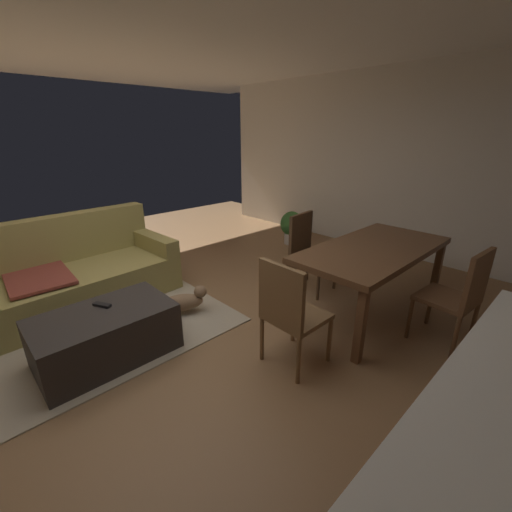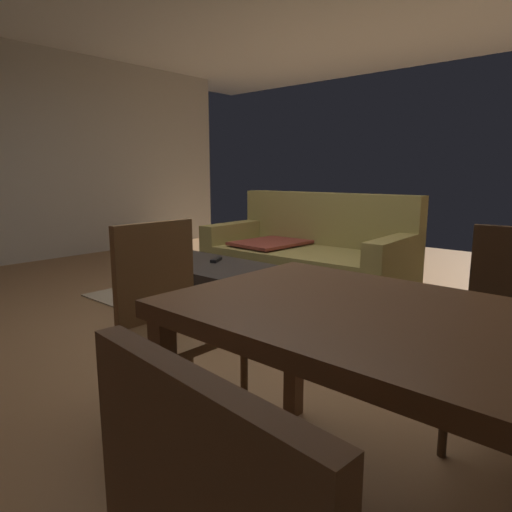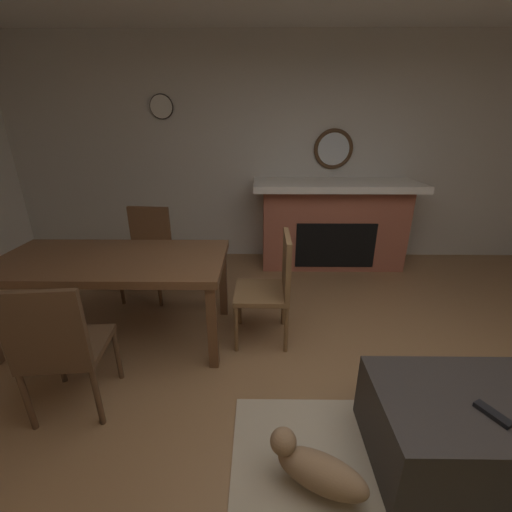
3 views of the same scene
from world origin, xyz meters
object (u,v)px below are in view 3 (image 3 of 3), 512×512
at_px(tv_remote, 493,414).
at_px(dining_table, 112,266).
at_px(fireplace, 332,223).
at_px(dining_chair_south, 148,247).
at_px(ottoman_coffee_table, 476,431).
at_px(wall_clock, 161,107).
at_px(dining_chair_west, 273,283).
at_px(dining_chair_north, 59,344).
at_px(round_wall_mirror, 333,149).
at_px(small_dog, 316,468).

height_order(tv_remote, dining_table, dining_table).
relative_size(fireplace, dining_chair_south, 2.15).
bearing_deg(ottoman_coffee_table, wall_clock, -52.72).
relative_size(dining_table, dining_chair_west, 1.95).
relative_size(ottoman_coffee_table, dining_chair_south, 1.17).
distance_m(fireplace, dining_chair_west, 1.85).
bearing_deg(dining_chair_north, tv_remote, 169.75).
relative_size(tv_remote, dining_chair_north, 0.17).
xyz_separation_m(fireplace, ottoman_coffee_table, (-0.22, 2.80, -0.33)).
relative_size(dining_table, dining_chair_north, 1.95).
xyz_separation_m(fireplace, dining_chair_west, (0.82, 1.66, -0.02)).
relative_size(round_wall_mirror, small_dog, 0.99).
bearing_deg(dining_table, round_wall_mirror, -137.40).
distance_m(tv_remote, dining_chair_west, 1.60).
bearing_deg(wall_clock, fireplace, 172.33).
bearing_deg(tv_remote, dining_chair_south, -69.61).
relative_size(dining_chair_south, wall_clock, 3.21).
xyz_separation_m(round_wall_mirror, wall_clock, (2.12, 0.00, 0.49)).
xyz_separation_m(dining_chair_south, wall_clock, (0.02, -1.12, 1.40)).
distance_m(round_wall_mirror, dining_chair_west, 2.30).
bearing_deg(wall_clock, small_dog, 114.41).
xyz_separation_m(dining_table, small_dog, (-1.47, 1.31, -0.51)).
xyz_separation_m(fireplace, dining_chair_south, (2.11, 0.83, -0.02)).
xyz_separation_m(fireplace, tv_remote, (-0.18, 2.90, -0.10)).
xyz_separation_m(ottoman_coffee_table, dining_chair_west, (1.04, -1.14, 0.30)).
bearing_deg(dining_chair_south, wall_clock, -89.18).
xyz_separation_m(small_dog, wall_clock, (1.48, -3.26, 1.77)).
relative_size(dining_chair_west, dining_chair_north, 1.00).
xyz_separation_m(dining_chair_south, small_dog, (-1.46, 2.14, -0.37)).
bearing_deg(fireplace, dining_chair_north, 49.76).
bearing_deg(dining_chair_south, dining_chair_north, 90.04).
distance_m(round_wall_mirror, dining_table, 2.98).
relative_size(dining_chair_south, dining_chair_north, 1.00).
bearing_deg(round_wall_mirror, ottoman_coffee_table, 94.15).
height_order(tv_remote, small_dog, tv_remote).
distance_m(dining_chair_south, wall_clock, 1.79).
bearing_deg(dining_chair_south, ottoman_coffee_table, 139.82).
distance_m(tv_remote, small_dog, 0.88).
height_order(round_wall_mirror, dining_chair_north, round_wall_mirror).
relative_size(tv_remote, dining_table, 0.09).
xyz_separation_m(round_wall_mirror, small_dog, (0.65, 3.26, -1.28)).
relative_size(dining_chair_north, wall_clock, 3.21).
height_order(dining_chair_west, dining_chair_south, same).
distance_m(small_dog, wall_clock, 3.99).
height_order(fireplace, wall_clock, wall_clock).
distance_m(tv_remote, dining_table, 2.62).
relative_size(dining_chair_west, small_dog, 1.87).
relative_size(round_wall_mirror, dining_table, 0.27).
height_order(fireplace, dining_chair_south, fireplace).
distance_m(tv_remote, dining_chair_south, 3.09).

